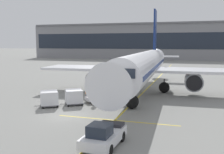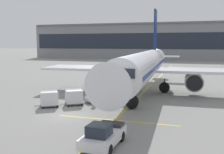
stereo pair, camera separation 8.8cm
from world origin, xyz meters
name	(u,v)px [view 1 (the left image)]	position (x,y,z in m)	size (l,w,h in m)	color
ground_plane	(67,116)	(0.00, 0.00, 0.00)	(600.00, 600.00, 0.00)	gray
parked_airplane	(144,66)	(5.24, 14.61, 3.96)	(30.61, 40.68, 13.97)	white
belt_loader	(101,95)	(1.26, 7.10, 0.88)	(4.88, 4.25, 3.15)	silver
baggage_cart_lead	(74,97)	(-1.32, 4.57, 1.00)	(2.69, 2.46, 1.91)	#515156
baggage_cart_second	(49,98)	(-3.64, 2.85, 1.00)	(2.69, 2.46, 1.91)	#515156
pushback_tug	(104,135)	(6.20, -6.54, 0.83)	(2.31, 4.50, 1.83)	silver
ground_crew_by_loader	(97,95)	(1.06, 6.12, 1.00)	(0.39, 0.52, 1.74)	#514C42
ground_crew_by_carts	(87,93)	(-0.80, 7.30, 1.00)	(0.53, 0.38, 1.74)	#333847
ground_crew_marshaller	(94,97)	(1.10, 5.01, 1.00)	(0.54, 0.35, 1.74)	black
safety_cone_engine_keepout	(94,90)	(-2.02, 13.18, 0.36)	(0.66, 0.66, 0.74)	black
safety_cone_wingtip	(101,94)	(0.11, 10.17, 0.39)	(0.70, 0.70, 0.79)	black
apron_guidance_line_lead_in	(142,94)	(5.14, 13.91, 0.00)	(0.20, 110.00, 0.01)	yellow
apron_guidance_line_stop_bar	(116,120)	(5.27, -0.12, 0.00)	(12.00, 0.20, 0.01)	yellow
terminal_building	(142,41)	(-11.70, 104.42, 8.18)	(105.40, 21.12, 16.47)	gray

